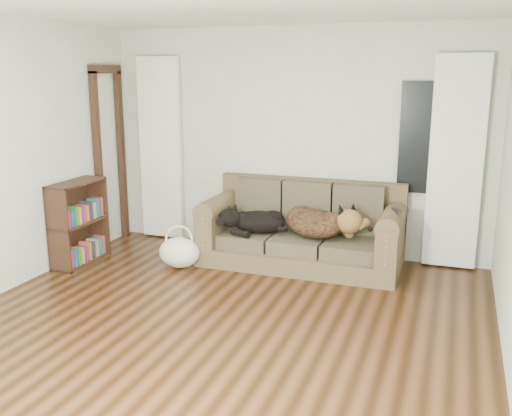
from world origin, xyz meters
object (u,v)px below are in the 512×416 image
(sofa, at_px, (301,225))
(bookshelf, at_px, (79,219))
(dog_shepherd, at_px, (318,224))
(tote_bag, at_px, (179,253))
(dog_black_lab, at_px, (256,221))

(sofa, distance_m, bookshelf, 2.47)
(sofa, height_order, dog_shepherd, sofa)
(sofa, xyz_separation_m, bookshelf, (-2.34, -0.76, 0.05))
(tote_bag, bearing_deg, sofa, 23.64)
(dog_shepherd, bearing_deg, dog_black_lab, 38.77)
(sofa, bearing_deg, dog_black_lab, -168.11)
(dog_shepherd, distance_m, tote_bag, 1.54)
(tote_bag, bearing_deg, dog_black_lab, 30.56)
(dog_shepherd, bearing_deg, bookshelf, 48.90)
(dog_black_lab, distance_m, tote_bag, 0.91)
(dog_shepherd, xyz_separation_m, tote_bag, (-1.42, -0.50, -0.33))
(sofa, relative_size, dog_shepherd, 2.92)
(tote_bag, bearing_deg, bookshelf, -168.63)
(dog_black_lab, relative_size, dog_shepherd, 0.79)
(bookshelf, bearing_deg, sofa, 24.69)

